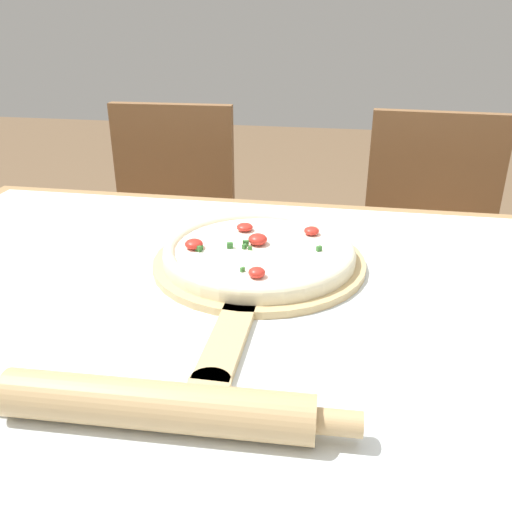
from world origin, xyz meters
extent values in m
cube|color=#A87F51|center=(0.00, 0.00, 0.72)|extent=(1.34, 0.91, 0.03)
cylinder|color=#A87F51|center=(-0.61, 0.40, 0.35)|extent=(0.06, 0.06, 0.71)
cube|color=silver|center=(0.00, 0.00, 0.74)|extent=(1.26, 0.83, 0.00)
cylinder|color=tan|center=(0.02, 0.11, 0.75)|extent=(0.35, 0.35, 0.01)
cube|color=tan|center=(0.02, -0.13, 0.75)|extent=(0.04, 0.18, 0.01)
cylinder|color=tan|center=(0.02, -0.22, 0.75)|extent=(0.05, 0.05, 0.01)
cylinder|color=beige|center=(0.02, 0.11, 0.76)|extent=(0.32, 0.32, 0.02)
torus|color=beige|center=(0.02, 0.11, 0.77)|extent=(0.32, 0.32, 0.02)
cylinder|color=white|center=(0.02, 0.11, 0.77)|extent=(0.28, 0.28, 0.00)
ellipsoid|color=red|center=(-0.08, 0.09, 0.78)|extent=(0.03, 0.03, 0.02)
ellipsoid|color=red|center=(-0.01, 0.18, 0.78)|extent=(0.03, 0.03, 0.01)
ellipsoid|color=red|center=(0.02, 0.13, 0.78)|extent=(0.03, 0.03, 0.02)
ellipsoid|color=red|center=(0.10, 0.19, 0.78)|extent=(0.03, 0.03, 0.01)
ellipsoid|color=red|center=(0.04, 0.01, 0.78)|extent=(0.03, 0.03, 0.01)
cube|color=#387533|center=(0.12, 0.12, 0.78)|extent=(0.01, 0.01, 0.01)
cube|color=#387533|center=(0.01, 0.02, 0.78)|extent=(0.01, 0.01, 0.01)
cube|color=#387533|center=(-0.07, 0.08, 0.78)|extent=(0.01, 0.01, 0.01)
cube|color=#387533|center=(0.01, 0.10, 0.78)|extent=(0.01, 0.00, 0.01)
cube|color=#387533|center=(-0.02, 0.10, 0.78)|extent=(0.01, 0.01, 0.01)
cube|color=#387533|center=(0.01, 0.15, 0.78)|extent=(0.01, 0.01, 0.01)
cube|color=#387533|center=(-0.07, 0.09, 0.78)|extent=(0.01, 0.01, 0.01)
cube|color=#387533|center=(0.00, 0.12, 0.78)|extent=(0.01, 0.01, 0.01)
cube|color=#387533|center=(0.00, 0.11, 0.78)|extent=(0.01, 0.01, 0.01)
cylinder|color=tan|center=(-0.01, -0.28, 0.77)|extent=(0.32, 0.06, 0.05)
cylinder|color=tan|center=(0.17, -0.27, 0.77)|extent=(0.05, 0.03, 0.03)
cube|color=brown|center=(-0.38, 0.72, 0.42)|extent=(0.42, 0.42, 0.02)
cube|color=brown|center=(-0.39, 0.90, 0.65)|extent=(0.38, 0.05, 0.44)
cylinder|color=brown|center=(-0.53, 0.56, 0.21)|extent=(0.04, 0.04, 0.41)
cylinder|color=brown|center=(-0.21, 0.57, 0.21)|extent=(0.04, 0.04, 0.41)
cylinder|color=brown|center=(-0.54, 0.88, 0.21)|extent=(0.04, 0.04, 0.41)
cylinder|color=brown|center=(-0.22, 0.89, 0.21)|extent=(0.04, 0.04, 0.41)
cube|color=brown|center=(0.40, 0.72, 0.42)|extent=(0.42, 0.42, 0.02)
cube|color=brown|center=(0.41, 0.90, 0.65)|extent=(0.38, 0.06, 0.44)
cylinder|color=brown|center=(0.23, 0.57, 0.21)|extent=(0.04, 0.04, 0.41)
cylinder|color=brown|center=(0.55, 0.55, 0.21)|extent=(0.04, 0.04, 0.41)
cylinder|color=brown|center=(0.24, 0.89, 0.21)|extent=(0.04, 0.04, 0.41)
cylinder|color=brown|center=(0.56, 0.87, 0.21)|extent=(0.04, 0.04, 0.41)
camera|label=1|loc=(0.16, -0.69, 1.13)|focal=38.00mm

